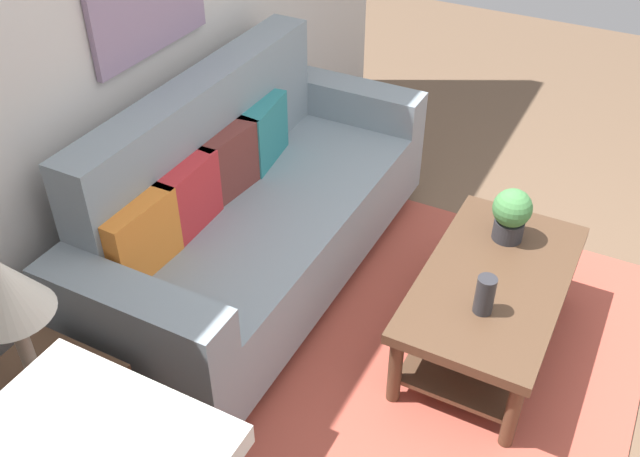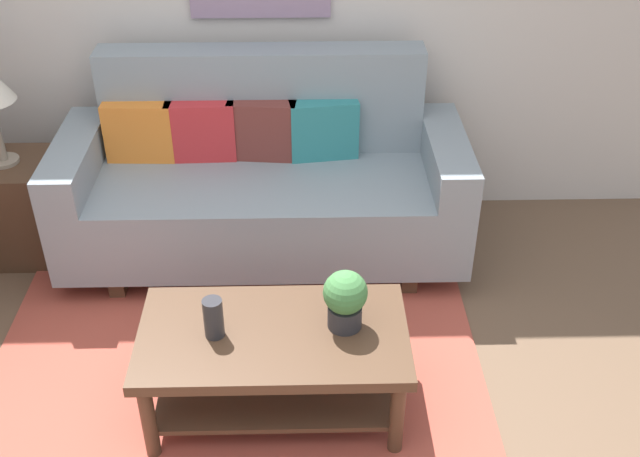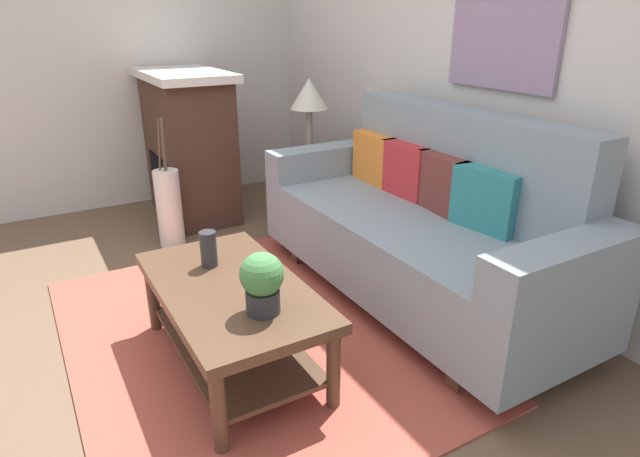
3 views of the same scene
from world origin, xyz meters
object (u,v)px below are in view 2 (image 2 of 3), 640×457
(throw_pillow_orange, at_px, (140,132))
(coffee_table, at_px, (274,353))
(potted_plant_tabletop, at_px, (345,298))
(throw_pillow_maroon, at_px, (263,130))
(tabletop_vase, at_px, (213,318))
(side_table, at_px, (16,208))
(throw_pillow_crimson, at_px, (201,131))
(throw_pillow_teal, at_px, (324,130))
(couch, at_px, (264,183))

(throw_pillow_orange, xyz_separation_m, coffee_table, (0.73, -1.31, -0.37))
(coffee_table, relative_size, potted_plant_tabletop, 4.20)
(throw_pillow_orange, relative_size, throw_pillow_maroon, 1.00)
(tabletop_vase, bearing_deg, side_table, 134.51)
(throw_pillow_maroon, bearing_deg, throw_pillow_orange, 180.00)
(potted_plant_tabletop, relative_size, side_table, 0.47)
(throw_pillow_crimson, xyz_separation_m, tabletop_vase, (0.17, -1.32, -0.16))
(throw_pillow_teal, bearing_deg, side_table, -176.54)
(throw_pillow_maroon, relative_size, side_table, 0.64)
(throw_pillow_orange, relative_size, tabletop_vase, 2.04)
(coffee_table, distance_m, side_table, 1.88)
(throw_pillow_crimson, distance_m, potted_plant_tabletop, 1.46)
(couch, bearing_deg, tabletop_vase, -97.16)
(throw_pillow_maroon, height_order, coffee_table, throw_pillow_maroon)
(throw_pillow_maroon, height_order, potted_plant_tabletop, throw_pillow_maroon)
(throw_pillow_crimson, distance_m, throw_pillow_maroon, 0.32)
(coffee_table, height_order, side_table, side_table)
(throw_pillow_crimson, relative_size, coffee_table, 0.33)
(couch, distance_m, side_table, 1.36)
(side_table, bearing_deg, couch, -1.07)
(coffee_table, bearing_deg, throw_pillow_orange, 119.10)
(throw_pillow_crimson, bearing_deg, throw_pillow_orange, 180.00)
(tabletop_vase, xyz_separation_m, potted_plant_tabletop, (0.52, 0.04, 0.05))
(couch, bearing_deg, coffee_table, -86.04)
(coffee_table, bearing_deg, potted_plant_tabletop, 6.32)
(couch, distance_m, throw_pillow_maroon, 0.28)
(couch, bearing_deg, throw_pillow_crimson, 158.67)
(throw_pillow_maroon, height_order, side_table, throw_pillow_maroon)
(potted_plant_tabletop, xyz_separation_m, side_table, (-1.73, 1.18, -0.29))
(throw_pillow_orange, height_order, tabletop_vase, throw_pillow_orange)
(throw_pillow_teal, bearing_deg, tabletop_vase, -109.72)
(couch, relative_size, throw_pillow_teal, 5.85)
(throw_pillow_teal, distance_m, coffee_table, 1.38)
(throw_pillow_teal, bearing_deg, couch, -158.67)
(throw_pillow_teal, height_order, coffee_table, throw_pillow_teal)
(throw_pillow_orange, distance_m, throw_pillow_crimson, 0.32)
(couch, xyz_separation_m, throw_pillow_maroon, (-0.00, 0.13, 0.25))
(couch, distance_m, throw_pillow_crimson, 0.43)
(throw_pillow_crimson, xyz_separation_m, throw_pillow_teal, (0.65, 0.00, 0.00))
(throw_pillow_orange, xyz_separation_m, tabletop_vase, (0.50, -1.32, -0.16))
(potted_plant_tabletop, bearing_deg, throw_pillow_crimson, 118.61)
(throw_pillow_maroon, xyz_separation_m, throw_pillow_teal, (0.32, 0.00, 0.00))
(coffee_table, xyz_separation_m, tabletop_vase, (-0.23, -0.01, 0.20))
(potted_plant_tabletop, bearing_deg, side_table, 145.69)
(throw_pillow_teal, bearing_deg, potted_plant_tabletop, -87.77)
(throw_pillow_crimson, relative_size, throw_pillow_teal, 1.00)
(throw_pillow_crimson, bearing_deg, throw_pillow_maroon, 0.00)
(throw_pillow_teal, xyz_separation_m, tabletop_vase, (-0.47, -1.32, -0.16))
(throw_pillow_crimson, bearing_deg, side_table, -174.38)
(throw_pillow_orange, relative_size, potted_plant_tabletop, 1.37)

